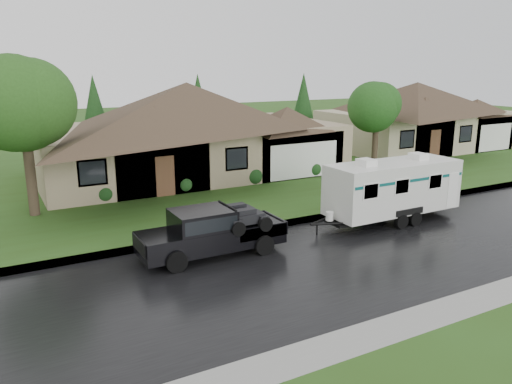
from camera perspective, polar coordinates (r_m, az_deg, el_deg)
ground at (r=19.06m, az=2.16°, el=-6.44°), size 140.00×140.00×0.00m
road at (r=17.50m, az=5.55°, el=-8.43°), size 140.00×8.00×0.01m
curb at (r=20.89m, az=-1.00°, el=-4.34°), size 140.00×0.50×0.15m
lawn at (r=32.35m, az=-11.57°, el=2.07°), size 140.00×26.00×0.15m
house_main at (r=31.47m, az=-7.22°, el=8.40°), size 19.44×10.80×6.90m
house_neighbor at (r=43.35m, az=18.19°, el=9.02°), size 15.12×9.72×6.45m
tree_left_green at (r=24.02m, az=-25.08°, el=8.75°), size 4.21×4.21×6.96m
tree_right_green at (r=33.81m, az=13.67°, el=9.28°), size 3.39×3.39×5.62m
shrub_row at (r=27.69m, az=-4.13°, el=1.51°), size 13.60×1.00×1.00m
pickup_truck at (r=18.12m, az=-5.37°, el=-4.43°), size 5.31×2.02×1.77m
travel_trailer at (r=22.74m, az=15.37°, el=0.58°), size 6.55×2.30×2.94m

